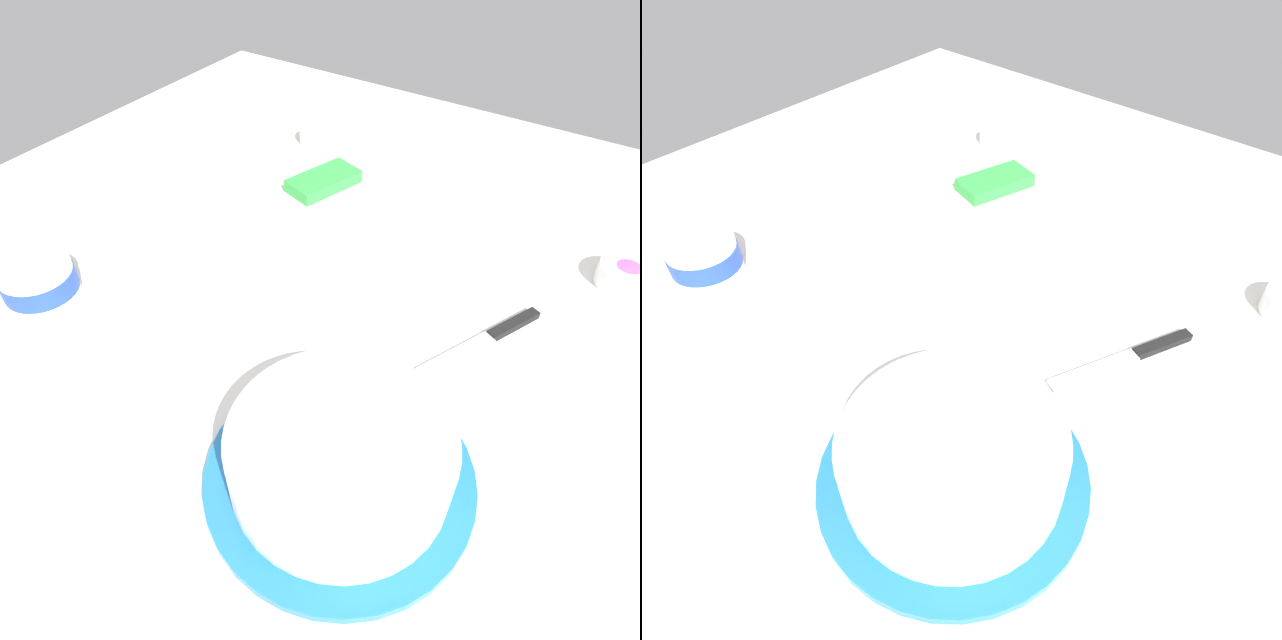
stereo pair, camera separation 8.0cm
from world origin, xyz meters
The scene contains 7 objects.
ground_plane centered at (0.00, 0.00, 0.00)m, with size 1.54×1.54×0.00m, color silver.
frosted_cake centered at (-0.28, -0.22, 0.05)m, with size 0.32×0.32×0.11m.
frosting_tub centered at (-0.26, 0.33, 0.04)m, with size 0.11×0.11×0.08m.
spreading_knife centered at (0.03, -0.29, 0.01)m, with size 0.22×0.12×0.01m.
sprinkle_bowl_green centered at (-0.21, 0.11, 0.02)m, with size 0.09×0.09×0.04m.
sprinkle_bowl_yellow centered at (0.41, 0.26, 0.02)m, with size 0.08×0.08×0.04m.
candy_box_lower centered at (0.26, 0.15, 0.01)m, with size 0.14×0.07×0.03m, color green.
Camera 2 is at (-0.53, -0.45, 0.60)m, focal length 31.35 mm.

